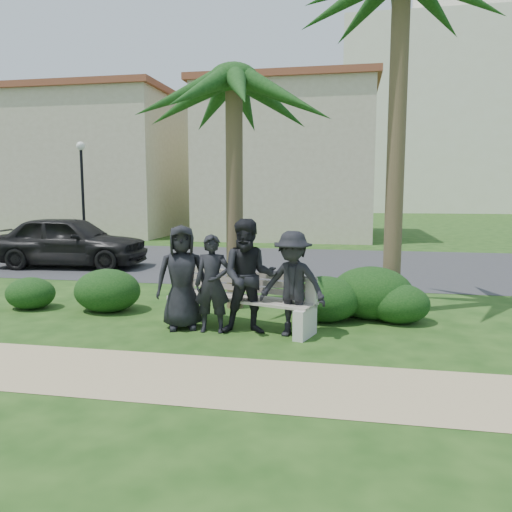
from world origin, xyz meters
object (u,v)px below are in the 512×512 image
at_px(man_d, 293,284).
at_px(car_a, 70,241).
at_px(street_lamp, 82,174).
at_px(man_c, 249,277).
at_px(man_a, 182,277).
at_px(palm_left, 234,81).
at_px(park_bench, 239,303).
at_px(man_b, 212,284).

height_order(man_d, car_a, man_d).
relative_size(street_lamp, man_c, 2.35).
bearing_deg(man_a, palm_left, 52.93).
xyz_separation_m(park_bench, car_a, (-6.40, 5.53, 0.37)).
distance_m(man_a, man_b, 0.55).
xyz_separation_m(man_b, man_d, (1.28, 0.00, 0.04)).
distance_m(man_d, palm_left, 4.05).
bearing_deg(man_c, park_bench, 115.01).
relative_size(man_a, car_a, 0.38).
xyz_separation_m(palm_left, car_a, (-6.01, 4.18, -3.49)).
relative_size(man_c, palm_left, 0.35).
bearing_deg(palm_left, street_lamp, 131.38).
bearing_deg(street_lamp, man_b, -52.92).
distance_m(park_bench, man_d, 1.08).
bearing_deg(man_c, car_a, 129.21).
relative_size(park_bench, man_c, 1.48).
xyz_separation_m(man_b, palm_left, (-0.03, 1.72, 3.47)).
height_order(man_c, man_d, man_c).
height_order(man_b, palm_left, palm_left).
bearing_deg(park_bench, street_lamp, 146.49).
relative_size(park_bench, man_d, 1.64).
bearing_deg(man_a, car_a, 113.87).
relative_size(street_lamp, man_a, 2.52).
relative_size(street_lamp, park_bench, 1.59).
height_order(man_b, man_d, man_d).
xyz_separation_m(street_lamp, man_c, (9.51, -11.78, -2.03)).
bearing_deg(man_c, palm_left, 100.85).
xyz_separation_m(man_a, car_a, (-5.50, 5.80, -0.08)).
xyz_separation_m(street_lamp, man_a, (8.39, -11.71, -2.09)).
relative_size(street_lamp, man_d, 2.61).
bearing_deg(park_bench, man_a, -146.11).
height_order(man_a, man_c, man_c).
relative_size(street_lamp, man_b, 2.73).
height_order(park_bench, man_b, man_b).
height_order(street_lamp, man_a, street_lamp).
bearing_deg(street_lamp, man_d, -49.16).
relative_size(man_a, man_b, 1.09).
distance_m(man_a, man_c, 1.13).
xyz_separation_m(park_bench, man_c, (0.23, -0.33, 0.51)).
bearing_deg(man_d, street_lamp, 143.25).
bearing_deg(park_bench, palm_left, 123.56).
relative_size(park_bench, man_b, 1.72).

